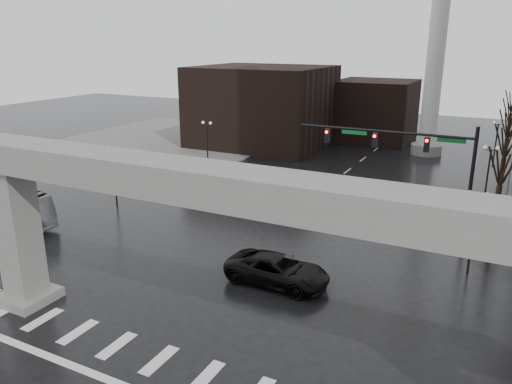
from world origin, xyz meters
TOP-DOWN VIEW (x-y plane):
  - ground at (0.00, 0.00)m, footprint 160.00×160.00m
  - sidewalk_nw at (-26.00, 36.00)m, footprint 28.00×36.00m
  - elevated_guideway at (1.26, 0.00)m, footprint 48.00×2.60m
  - building_far_left at (-14.00, 42.00)m, footprint 16.00×14.00m
  - building_far_mid at (-2.00, 52.00)m, footprint 10.00×10.00m
  - smokestack at (6.00, 46.00)m, footprint 3.60×3.60m
  - signal_mast_arm at (8.99, 18.80)m, footprint 12.12×0.43m
  - lamp_right_0 at (13.50, 14.00)m, footprint 1.22×0.32m
  - lamp_right_1 at (13.50, 28.00)m, footprint 1.22×0.32m
  - lamp_right_2 at (13.50, 42.00)m, footprint 1.22×0.32m
  - lamp_left_0 at (-13.50, 14.00)m, footprint 1.22×0.32m
  - lamp_left_1 at (-13.50, 28.00)m, footprint 1.22×0.32m
  - lamp_left_2 at (-13.50, 42.00)m, footprint 1.22×0.32m
  - tree_right_0 at (14.53, 18.02)m, footprint 1.09×1.58m
  - tree_right_1 at (14.53, 26.02)m, footprint 1.09×1.61m
  - tree_right_2 at (14.53, 34.02)m, footprint 1.10×1.63m
  - tree_right_3 at (14.53, 42.02)m, footprint 1.11×1.66m
  - tree_right_4 at (14.53, 50.02)m, footprint 1.12×1.69m
  - pickup_truck at (3.97, 7.80)m, footprint 5.99×2.83m
  - far_car at (0.81, 20.66)m, footprint 2.04×4.08m

SIDE VIEW (x-z plane):
  - ground at x=0.00m, z-range 0.00..0.00m
  - sidewalk_nw at x=-26.00m, z-range 0.00..0.15m
  - far_car at x=0.81m, z-range 0.00..1.34m
  - pickup_truck at x=3.97m, z-range 0.00..1.66m
  - tree_right_0 at x=14.53m, z-range -0.97..6.54m
  - tree_right_1 at x=14.53m, z-range -0.99..6.69m
  - tree_right_2 at x=14.53m, z-range -1.01..6.84m
  - tree_right_3 at x=14.53m, z-range -1.03..6.99m
  - tree_right_4 at x=14.53m, z-range -1.05..7.14m
  - lamp_right_0 at x=13.50m, z-range 0.92..6.03m
  - lamp_right_1 at x=13.50m, z-range 0.92..6.03m
  - lamp_right_2 at x=13.50m, z-range 0.92..6.03m
  - lamp_left_0 at x=-13.50m, z-range 0.92..6.03m
  - lamp_left_1 at x=-13.50m, z-range 0.92..6.03m
  - lamp_left_2 at x=-13.50m, z-range 0.92..6.03m
  - building_far_mid at x=-2.00m, z-range 0.00..8.00m
  - building_far_left at x=-14.00m, z-range 0.00..10.00m
  - signal_mast_arm at x=8.99m, z-range 1.83..9.83m
  - elevated_guideway at x=1.26m, z-range 2.53..11.23m
  - smokestack at x=6.00m, z-range -1.65..28.35m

